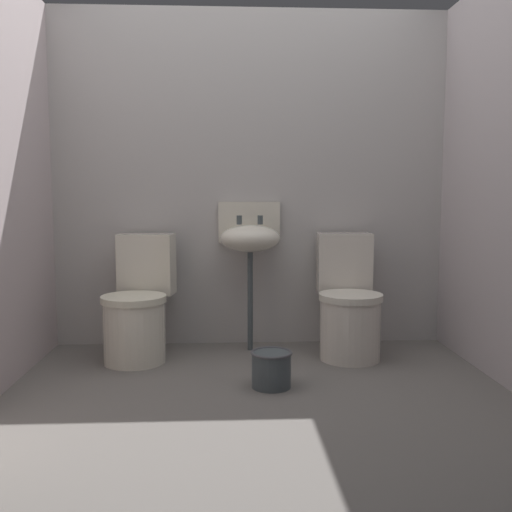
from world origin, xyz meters
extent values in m
cube|color=#67625E|center=(0.00, 0.00, -0.04)|extent=(3.07, 2.54, 0.08)
cube|color=#B3AEAC|center=(0.00, 1.12, 1.14)|extent=(3.07, 0.10, 2.28)
cylinder|color=silver|center=(-0.74, 0.63, 0.19)|extent=(0.43, 0.43, 0.38)
cylinder|color=beige|center=(-0.74, 0.63, 0.40)|extent=(0.45, 0.45, 0.04)
cube|color=silver|center=(-0.69, 0.93, 0.58)|extent=(0.38, 0.23, 0.40)
cylinder|color=silver|center=(0.61, 0.63, 0.19)|extent=(0.40, 0.40, 0.38)
cylinder|color=silver|center=(0.61, 0.63, 0.40)|extent=(0.42, 0.42, 0.04)
cube|color=silver|center=(0.63, 0.93, 0.58)|extent=(0.37, 0.20, 0.40)
cylinder|color=#434B50|center=(-0.01, 0.88, 0.33)|extent=(0.04, 0.04, 0.66)
ellipsoid|color=silver|center=(-0.01, 0.88, 0.75)|extent=(0.40, 0.32, 0.18)
cube|color=silver|center=(-0.01, 1.04, 0.85)|extent=(0.42, 0.04, 0.28)
cylinder|color=#434B50|center=(-0.08, 0.94, 0.87)|extent=(0.04, 0.04, 0.06)
cylinder|color=#434B50|center=(0.06, 0.94, 0.87)|extent=(0.04, 0.04, 0.06)
cylinder|color=#434B50|center=(0.08, 0.13, 0.10)|extent=(0.21, 0.21, 0.19)
torus|color=#46464B|center=(0.08, 0.13, 0.19)|extent=(0.23, 0.23, 0.02)
camera|label=1|loc=(-0.16, -2.86, 1.04)|focal=39.99mm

